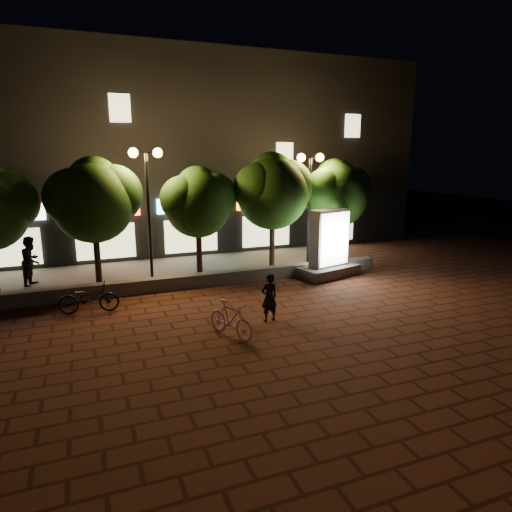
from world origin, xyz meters
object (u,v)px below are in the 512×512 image
tree_left (94,198)px  rider (269,297)px  street_lamp_right (310,181)px  ad_kiosk (329,250)px  tree_far_right (337,191)px  scooter_parked (89,298)px  tree_right (273,189)px  tree_mid (198,200)px  street_lamp_left (147,181)px  scooter_pink (231,319)px  pedestrian (31,261)px

tree_left → rider: size_ratio=3.20×
street_lamp_right → ad_kiosk: street_lamp_right is taller
tree_left → street_lamp_right: 8.96m
tree_far_right → scooter_parked: (-10.99, -3.02, -2.87)m
tree_far_right → rider: 8.66m
tree_far_right → ad_kiosk: (-1.49, -1.96, -2.23)m
tree_right → rider: bearing=-114.3°
tree_mid → tree_far_right: (6.50, 0.00, 0.15)m
tree_left → street_lamp_left: size_ratio=0.94×
street_lamp_right → scooter_pink: (-5.76, -6.30, -3.38)m
ad_kiosk → tree_mid: bearing=158.6°
scooter_pink → rider: 1.66m
tree_mid → tree_right: tree_right is taller
rider → ad_kiosk: bearing=-146.8°
ad_kiosk → scooter_parked: bearing=-173.6°
street_lamp_left → tree_right: bearing=2.8°
tree_left → rider: tree_left is taller
tree_left → scooter_parked: size_ratio=2.58×
street_lamp_right → tree_right: bearing=170.9°
rider → pedestrian: (-7.09, 6.68, 0.27)m
street_lamp_left → scooter_parked: (-2.43, -2.76, -3.53)m
tree_left → scooter_pink: 7.86m
tree_right → pedestrian: bearing=175.1°
street_lamp_left → scooter_pink: street_lamp_left is taller
street_lamp_right → pedestrian: bearing=174.5°
ad_kiosk → scooter_pink: 7.45m
tree_far_right → street_lamp_right: 1.66m
scooter_parked → street_lamp_left: bearing=-34.1°
tree_mid → scooter_pink: size_ratio=2.62×
tree_right → scooter_parked: size_ratio=2.67×
ad_kiosk → scooter_pink: bearing=-141.7°
tree_far_right → street_lamp_left: 8.58m
scooter_parked → tree_left: bearing=-1.9°
ad_kiosk → pedestrian: 11.78m
tree_right → scooter_pink: size_ratio=2.95×
tree_left → pedestrian: tree_left is taller
tree_mid → tree_right: 3.32m
scooter_pink → ad_kiosk: bearing=13.2°
tree_far_right → rider: size_ratio=3.12×
tree_left → tree_far_right: bearing=-0.0°
street_lamp_left → street_lamp_right: bearing=0.0°
street_lamp_left → scooter_pink: (1.24, -6.30, -3.51)m
street_lamp_right → scooter_parked: street_lamp_right is taller
street_lamp_right → scooter_pink: 9.18m
tree_right → scooter_pink: tree_right is taller
scooter_pink → scooter_parked: bearing=111.0°
ad_kiosk → pedestrian: size_ratio=1.49×
pedestrian → street_lamp_left: bearing=-84.3°
tree_right → tree_far_right: (3.20, -0.00, -0.20)m
street_lamp_right → pedestrian: street_lamp_right is taller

